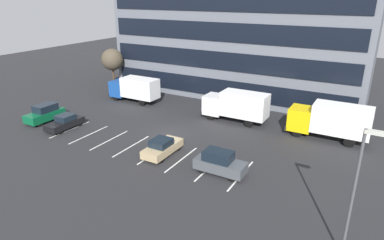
{
  "coord_description": "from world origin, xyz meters",
  "views": [
    {
      "loc": [
        18.16,
        -26.92,
        13.78
      ],
      "look_at": [
        1.97,
        1.52,
        1.4
      ],
      "focal_mm": 31.62,
      "sensor_mm": 36.0,
      "label": 1
    }
  ],
  "objects_px": {
    "box_truck_white": "(236,105)",
    "suv_charcoal": "(220,163)",
    "box_truck_blue": "(135,88)",
    "bare_tree": "(112,60)",
    "sedan_black": "(65,122)",
    "box_truck_yellow": "(331,120)",
    "sedan_tan": "(162,147)",
    "suv_forest": "(45,113)",
    "street_light": "(359,182)"
  },
  "relations": [
    {
      "from": "sedan_tan",
      "to": "sedan_black",
      "type": "distance_m",
      "value": 12.69
    },
    {
      "from": "box_truck_white",
      "to": "bare_tree",
      "type": "distance_m",
      "value": 22.13
    },
    {
      "from": "sedan_black",
      "to": "suv_forest",
      "type": "height_order",
      "value": "suv_forest"
    },
    {
      "from": "box_truck_blue",
      "to": "suv_charcoal",
      "type": "xyz_separation_m",
      "value": [
        18.1,
        -11.84,
        -0.94
      ]
    },
    {
      "from": "sedan_black",
      "to": "bare_tree",
      "type": "distance_m",
      "value": 16.81
    },
    {
      "from": "suv_charcoal",
      "to": "sedan_black",
      "type": "distance_m",
      "value": 18.62
    },
    {
      "from": "street_light",
      "to": "suv_forest",
      "type": "bearing_deg",
      "value": 169.56
    },
    {
      "from": "suv_charcoal",
      "to": "bare_tree",
      "type": "bearing_deg",
      "value": 148.25
    },
    {
      "from": "bare_tree",
      "to": "suv_charcoal",
      "type": "bearing_deg",
      "value": -31.75
    },
    {
      "from": "box_truck_blue",
      "to": "suv_charcoal",
      "type": "distance_m",
      "value": 21.65
    },
    {
      "from": "box_truck_blue",
      "to": "box_truck_yellow",
      "type": "height_order",
      "value": "box_truck_yellow"
    },
    {
      "from": "suv_forest",
      "to": "box_truck_blue",
      "type": "bearing_deg",
      "value": 68.84
    },
    {
      "from": "box_truck_white",
      "to": "suv_forest",
      "type": "height_order",
      "value": "box_truck_white"
    },
    {
      "from": "suv_forest",
      "to": "bare_tree",
      "type": "bearing_deg",
      "value": 100.74
    },
    {
      "from": "box_truck_blue",
      "to": "bare_tree",
      "type": "bearing_deg",
      "value": 152.2
    },
    {
      "from": "sedan_tan",
      "to": "suv_forest",
      "type": "height_order",
      "value": "suv_forest"
    },
    {
      "from": "box_truck_blue",
      "to": "sedan_black",
      "type": "xyz_separation_m",
      "value": [
        -0.51,
        -11.37,
        -1.14
      ]
    },
    {
      "from": "box_truck_yellow",
      "to": "box_truck_blue",
      "type": "bearing_deg",
      "value": 179.52
    },
    {
      "from": "bare_tree",
      "to": "suv_forest",
      "type": "bearing_deg",
      "value": -79.26
    },
    {
      "from": "box_truck_blue",
      "to": "box_truck_yellow",
      "type": "distance_m",
      "value": 24.64
    },
    {
      "from": "box_truck_yellow",
      "to": "sedan_tan",
      "type": "xyz_separation_m",
      "value": [
        -12.45,
        -11.19,
        -1.3
      ]
    },
    {
      "from": "suv_charcoal",
      "to": "sedan_black",
      "type": "height_order",
      "value": "suv_charcoal"
    },
    {
      "from": "suv_charcoal",
      "to": "suv_forest",
      "type": "height_order",
      "value": "suv_forest"
    },
    {
      "from": "box_truck_blue",
      "to": "bare_tree",
      "type": "relative_size",
      "value": 1.17
    },
    {
      "from": "sedan_tan",
      "to": "suv_forest",
      "type": "xyz_separation_m",
      "value": [
        -16.41,
        0.47,
        0.21
      ]
    },
    {
      "from": "box_truck_blue",
      "to": "sedan_tan",
      "type": "bearing_deg",
      "value": -43.08
    },
    {
      "from": "box_truck_blue",
      "to": "suv_forest",
      "type": "bearing_deg",
      "value": -111.16
    },
    {
      "from": "box_truck_white",
      "to": "suv_charcoal",
      "type": "distance_m",
      "value": 12.19
    },
    {
      "from": "box_truck_blue",
      "to": "street_light",
      "type": "bearing_deg",
      "value": -30.97
    },
    {
      "from": "sedan_tan",
      "to": "sedan_black",
      "type": "xyz_separation_m",
      "value": [
        -12.69,
        0.03,
        -0.02
      ]
    },
    {
      "from": "suv_charcoal",
      "to": "suv_forest",
      "type": "xyz_separation_m",
      "value": [
        -22.33,
        0.92,
        0.03
      ]
    },
    {
      "from": "suv_forest",
      "to": "sedan_black",
      "type": "bearing_deg",
      "value": -6.84
    },
    {
      "from": "sedan_tan",
      "to": "box_truck_white",
      "type": "bearing_deg",
      "value": 77.61
    },
    {
      "from": "street_light",
      "to": "box_truck_white",
      "type": "bearing_deg",
      "value": 128.97
    },
    {
      "from": "box_truck_blue",
      "to": "sedan_tan",
      "type": "relative_size",
      "value": 1.64
    },
    {
      "from": "box_truck_yellow",
      "to": "bare_tree",
      "type": "height_order",
      "value": "bare_tree"
    },
    {
      "from": "box_truck_yellow",
      "to": "street_light",
      "type": "xyz_separation_m",
      "value": [
        3.5,
        -16.68,
        2.74
      ]
    },
    {
      "from": "box_truck_yellow",
      "to": "box_truck_white",
      "type": "bearing_deg",
      "value": 179.98
    },
    {
      "from": "box_truck_white",
      "to": "suv_forest",
      "type": "xyz_separation_m",
      "value": [
        -18.87,
        -10.72,
        -1.0
      ]
    },
    {
      "from": "sedan_black",
      "to": "street_light",
      "type": "height_order",
      "value": "street_light"
    },
    {
      "from": "sedan_black",
      "to": "street_light",
      "type": "distance_m",
      "value": 29.46
    },
    {
      "from": "box_truck_blue",
      "to": "suv_charcoal",
      "type": "height_order",
      "value": "box_truck_blue"
    },
    {
      "from": "bare_tree",
      "to": "sedan_tan",
      "type": "bearing_deg",
      "value": -38.18
    },
    {
      "from": "box_truck_blue",
      "to": "sedan_black",
      "type": "relative_size",
      "value": 1.7
    },
    {
      "from": "box_truck_white",
      "to": "box_truck_blue",
      "type": "bearing_deg",
      "value": 179.21
    },
    {
      "from": "sedan_tan",
      "to": "street_light",
      "type": "xyz_separation_m",
      "value": [
        15.95,
        -5.49,
        4.05
      ]
    },
    {
      "from": "bare_tree",
      "to": "sedan_black",
      "type": "bearing_deg",
      "value": -66.68
    },
    {
      "from": "box_truck_blue",
      "to": "bare_tree",
      "type": "height_order",
      "value": "bare_tree"
    },
    {
      "from": "box_truck_yellow",
      "to": "suv_charcoal",
      "type": "bearing_deg",
      "value": -119.3
    },
    {
      "from": "suv_forest",
      "to": "street_light",
      "type": "bearing_deg",
      "value": -10.44
    }
  ]
}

